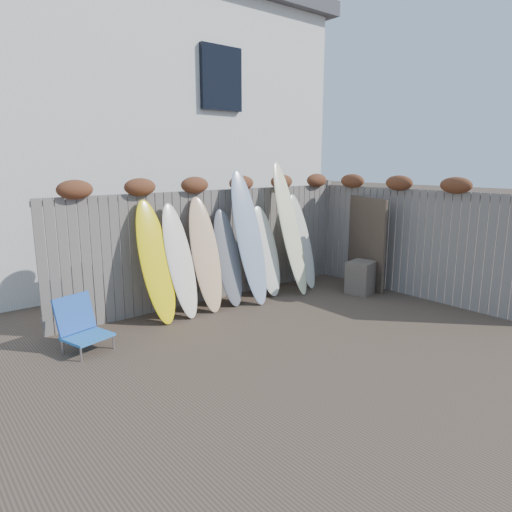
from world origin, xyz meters
TOP-DOWN VIEW (x-y plane):
  - ground at (0.00, 0.00)m, footprint 80.00×80.00m
  - back_fence at (0.06, 2.39)m, footprint 6.05×0.28m
  - right_fence at (2.99, 0.25)m, footprint 0.28×4.40m
  - house at (0.50, 6.50)m, footprint 8.50×5.50m
  - beach_chair at (-2.70, 1.62)m, footprint 0.68×0.71m
  - wooden_crate at (2.40, 0.93)m, footprint 0.62×0.55m
  - lattice_panel at (2.80, 1.16)m, footprint 0.43×1.16m
  - surfboard_0 at (-1.37, 2.00)m, footprint 0.58×0.72m
  - surfboard_1 at (-0.95, 1.99)m, footprint 0.53×0.70m
  - surfboard_2 at (-0.44, 2.01)m, footprint 0.56×0.72m
  - surfboard_3 at (0.02, 2.00)m, footprint 0.51×0.64m
  - surfboard_4 at (0.41, 1.90)m, footprint 0.55×0.84m
  - surfboard_5 at (0.93, 2.05)m, footprint 0.54×0.61m
  - surfboard_6 at (1.41, 1.90)m, footprint 0.50×0.89m
  - surfboard_7 at (1.85, 2.00)m, footprint 0.48×0.68m

SIDE VIEW (x-z plane):
  - ground at x=0.00m, z-range 0.00..0.00m
  - wooden_crate at x=2.40m, z-range 0.00..0.62m
  - beach_chair at x=-2.70m, z-range -0.03..0.70m
  - surfboard_5 at x=0.93m, z-range 0.00..1.68m
  - surfboard_3 at x=0.02m, z-range 0.00..1.68m
  - lattice_panel at x=2.80m, z-range 0.00..1.80m
  - surfboard_1 at x=-0.95m, z-range 0.00..1.84m
  - surfboard_7 at x=1.85m, z-range 0.00..1.86m
  - surfboard_2 at x=-0.44m, z-range 0.00..1.92m
  - surfboard_0 at x=-1.37m, z-range 0.00..1.92m
  - right_fence at x=2.99m, z-range 0.02..2.26m
  - surfboard_4 at x=0.41m, z-range 0.00..2.35m
  - back_fence at x=0.06m, z-range 0.06..2.30m
  - surfboard_6 at x=1.41m, z-range 0.00..2.49m
  - house at x=0.50m, z-range 0.04..6.36m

